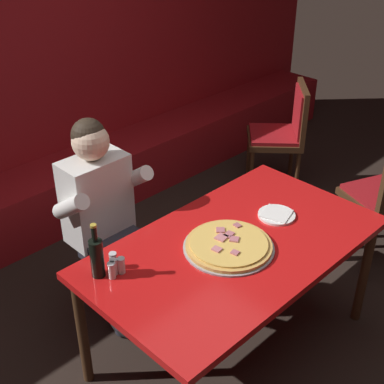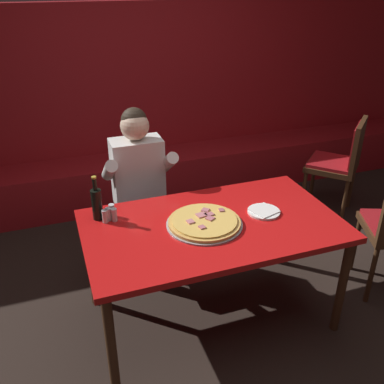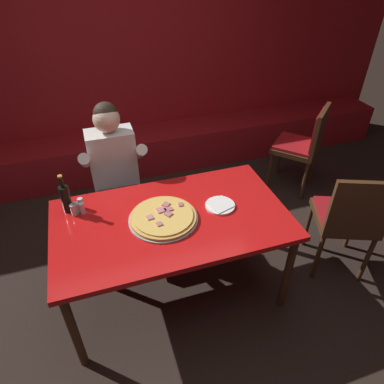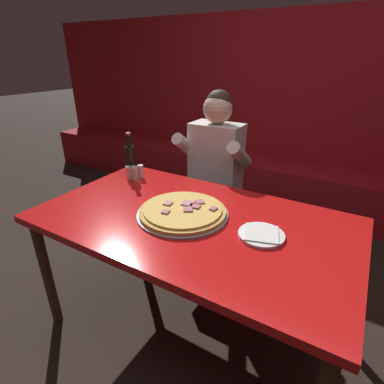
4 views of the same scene
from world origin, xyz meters
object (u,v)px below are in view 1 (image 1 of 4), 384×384
at_px(shaker_oregano, 112,271).
at_px(plate_white_paper, 277,215).
at_px(beer_bottle, 97,257).
at_px(diner_seated_blue_shirt, 106,215).
at_px(dining_chair_side_aisle, 284,130).
at_px(shaker_red_pepper_flakes, 113,261).
at_px(main_dining_table, 235,254).
at_px(shaker_parmesan, 121,266).
at_px(pizza, 229,245).
at_px(shaker_black_pepper, 114,267).

bearing_deg(shaker_oregano, plate_white_paper, -12.83).
distance_m(beer_bottle, diner_seated_blue_shirt, 0.61).
bearing_deg(dining_chair_side_aisle, beer_bottle, -164.95).
relative_size(shaker_red_pepper_flakes, dining_chair_side_aisle, 0.09).
xyz_separation_m(plate_white_paper, dining_chair_side_aisle, (1.31, 0.91, -0.19)).
distance_m(shaker_oregano, dining_chair_side_aisle, 2.41).
distance_m(main_dining_table, shaker_parmesan, 0.62).
bearing_deg(beer_bottle, pizza, -26.34).
distance_m(plate_white_paper, shaker_parmesan, 0.95).
height_order(plate_white_paper, shaker_oregano, shaker_oregano).
height_order(beer_bottle, shaker_black_pepper, beer_bottle).
bearing_deg(plate_white_paper, shaker_parmesan, 166.54).
bearing_deg(shaker_oregano, main_dining_table, -20.67).
height_order(plate_white_paper, diner_seated_blue_shirt, diner_seated_blue_shirt).
xyz_separation_m(main_dining_table, beer_bottle, (-0.66, 0.30, 0.18)).
relative_size(beer_bottle, shaker_oregano, 3.40).
bearing_deg(main_dining_table, dining_chair_side_aisle, 28.87).
bearing_deg(diner_seated_blue_shirt, shaker_oregano, -124.00).
bearing_deg(beer_bottle, shaker_black_pepper, -38.00).
bearing_deg(shaker_parmesan, shaker_oregano, 177.92).
relative_size(pizza, diner_seated_blue_shirt, 0.37).
bearing_deg(shaker_oregano, diner_seated_blue_shirt, 56.00).
distance_m(plate_white_paper, beer_bottle, 1.06).
distance_m(main_dining_table, beer_bottle, 0.74).
relative_size(main_dining_table, shaker_red_pepper_flakes, 18.46).
xyz_separation_m(main_dining_table, shaker_parmesan, (-0.57, 0.23, 0.11)).
bearing_deg(plate_white_paper, diner_seated_blue_shirt, 131.07).
xyz_separation_m(plate_white_paper, beer_bottle, (-1.02, 0.28, 0.10)).
xyz_separation_m(shaker_parmesan, diner_seated_blue_shirt, (0.29, 0.51, -0.08)).
bearing_deg(shaker_black_pepper, shaker_red_pepper_flakes, 54.97).
height_order(shaker_parmesan, diner_seated_blue_shirt, diner_seated_blue_shirt).
relative_size(shaker_red_pepper_flakes, shaker_black_pepper, 1.00).
height_order(shaker_black_pepper, diner_seated_blue_shirt, diner_seated_blue_shirt).
xyz_separation_m(shaker_red_pepper_flakes, shaker_oregano, (-0.05, -0.06, 0.00)).
height_order(main_dining_table, shaker_red_pepper_flakes, shaker_red_pepper_flakes).
height_order(diner_seated_blue_shirt, dining_chair_side_aisle, diner_seated_blue_shirt).
bearing_deg(diner_seated_blue_shirt, pizza, -73.31).
height_order(beer_bottle, diner_seated_blue_shirt, diner_seated_blue_shirt).
xyz_separation_m(pizza, shaker_parmesan, (-0.51, 0.24, 0.02)).
distance_m(main_dining_table, plate_white_paper, 0.37).
height_order(pizza, shaker_black_pepper, shaker_black_pepper).
bearing_deg(main_dining_table, plate_white_paper, 1.80).
relative_size(shaker_parmesan, shaker_red_pepper_flakes, 1.00).
bearing_deg(main_dining_table, diner_seated_blue_shirt, 110.58).
relative_size(shaker_black_pepper, shaker_oregano, 1.00).
height_order(pizza, shaker_parmesan, shaker_parmesan).
distance_m(shaker_black_pepper, shaker_oregano, 0.03).
distance_m(shaker_oregano, diner_seated_blue_shirt, 0.62).
bearing_deg(shaker_red_pepper_flakes, dining_chair_side_aisle, 15.70).
height_order(main_dining_table, pizza, pizza).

